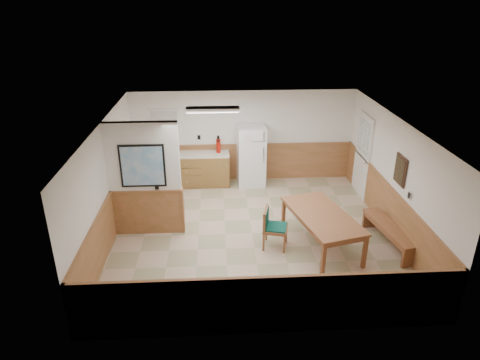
{
  "coord_description": "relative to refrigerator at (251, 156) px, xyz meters",
  "views": [
    {
      "loc": [
        -0.74,
        -8.07,
        4.85
      ],
      "look_at": [
        -0.24,
        0.4,
        1.1
      ],
      "focal_mm": 32.0,
      "sensor_mm": 36.0,
      "label": 1
    }
  ],
  "objects": [
    {
      "name": "ceiling",
      "position": [
        -0.19,
        -2.63,
        1.68
      ],
      "size": [
        6.0,
        6.0,
        0.02
      ],
      "primitive_type": "cube",
      "color": "white",
      "rests_on": "back_wall"
    },
    {
      "name": "ground",
      "position": [
        -0.19,
        -2.63,
        -0.82
      ],
      "size": [
        6.0,
        6.0,
        0.0
      ],
      "primitive_type": "plane",
      "color": "#C8AB90",
      "rests_on": "ground"
    },
    {
      "name": "back_wall",
      "position": [
        -0.19,
        0.37,
        0.43
      ],
      "size": [
        6.0,
        0.02,
        2.5
      ],
      "primitive_type": "cube",
      "color": "white",
      "rests_on": "ground"
    },
    {
      "name": "dining_chair",
      "position": [
        0.15,
        -3.16,
        -0.33
      ],
      "size": [
        0.76,
        0.6,
        0.85
      ],
      "rotation": [
        0.0,
        0.0,
        -0.25
      ],
      "color": "brown",
      "rests_on": "ground"
    },
    {
      "name": "wall_painting",
      "position": [
        2.78,
        -2.93,
        0.73
      ],
      "size": [
        0.04,
        0.5,
        0.6
      ],
      "color": "#362015",
      "rests_on": "right_wall"
    },
    {
      "name": "refrigerator",
      "position": [
        0.0,
        0.0,
        0.0
      ],
      "size": [
        0.76,
        0.74,
        1.64
      ],
      "rotation": [
        0.0,
        0.0,
        0.05
      ],
      "color": "white",
      "rests_on": "ground"
    },
    {
      "name": "dining_bench",
      "position": [
        2.6,
        -3.28,
        -0.48
      ],
      "size": [
        0.63,
        1.71,
        0.45
      ],
      "rotation": [
        0.0,
        0.0,
        0.16
      ],
      "color": "brown",
      "rests_on": "ground"
    },
    {
      "name": "kitchen_counter",
      "position": [
        -1.39,
        0.05,
        -0.36
      ],
      "size": [
        2.2,
        0.61,
        1.0
      ],
      "color": "olive",
      "rests_on": "ground"
    },
    {
      "name": "right_wall",
      "position": [
        2.81,
        -2.63,
        0.43
      ],
      "size": [
        0.02,
        6.0,
        2.5
      ],
      "primitive_type": "cube",
      "color": "white",
      "rests_on": "ground"
    },
    {
      "name": "fluorescent_fixture",
      "position": [
        -0.99,
        -1.33,
        1.62
      ],
      "size": [
        1.2,
        0.3,
        0.09
      ],
      "color": "white",
      "rests_on": "ceiling"
    },
    {
      "name": "wainscot_right",
      "position": [
        2.79,
        -2.63,
        -0.32
      ],
      "size": [
        0.04,
        6.0,
        1.0
      ],
      "primitive_type": "cube",
      "color": "#B46B48",
      "rests_on": "ground"
    },
    {
      "name": "wainscot_left",
      "position": [
        -3.17,
        -2.63,
        -0.32
      ],
      "size": [
        0.04,
        6.0,
        1.0
      ],
      "primitive_type": "cube",
      "color": "#B46B48",
      "rests_on": "ground"
    },
    {
      "name": "dining_table",
      "position": [
        1.18,
        -3.23,
        -0.16
      ],
      "size": [
        1.45,
        2.17,
        0.75
      ],
      "rotation": [
        0.0,
        0.0,
        0.25
      ],
      "color": "brown",
      "rests_on": "ground"
    },
    {
      "name": "partition_wall",
      "position": [
        -2.44,
        -2.43,
        0.41
      ],
      "size": [
        1.5,
        0.2,
        2.5
      ],
      "color": "white",
      "rests_on": "ground"
    },
    {
      "name": "fire_extinguisher",
      "position": [
        -0.87,
        0.09,
        0.29
      ],
      "size": [
        0.12,
        0.12,
        0.47
      ],
      "rotation": [
        0.0,
        0.0,
        -0.05
      ],
      "color": "#B31609",
      "rests_on": "kitchen_counter"
    },
    {
      "name": "kitchen_window",
      "position": [
        -2.29,
        0.35,
        0.73
      ],
      "size": [
        0.8,
        0.04,
        1.0
      ],
      "color": "white",
      "rests_on": "back_wall"
    },
    {
      "name": "wainscot_back",
      "position": [
        -0.19,
        0.35,
        -0.32
      ],
      "size": [
        6.0,
        0.04,
        1.0
      ],
      "primitive_type": "cube",
      "color": "#B46B48",
      "rests_on": "ground"
    },
    {
      "name": "exterior_door",
      "position": [
        2.78,
        -0.73,
        0.23
      ],
      "size": [
        0.07,
        1.02,
        2.15
      ],
      "color": "white",
      "rests_on": "ground"
    },
    {
      "name": "soap_bottle",
      "position": [
        -2.27,
        0.05,
        0.2
      ],
      "size": [
        0.09,
        0.09,
        0.24
      ],
      "primitive_type": "cylinder",
      "rotation": [
        0.0,
        0.0,
        -0.27
      ],
      "color": "green",
      "rests_on": "kitchen_counter"
    },
    {
      "name": "left_wall",
      "position": [
        -3.19,
        -2.63,
        0.43
      ],
      "size": [
        0.02,
        6.0,
        2.5
      ],
      "primitive_type": "cube",
      "color": "white",
      "rests_on": "ground"
    }
  ]
}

